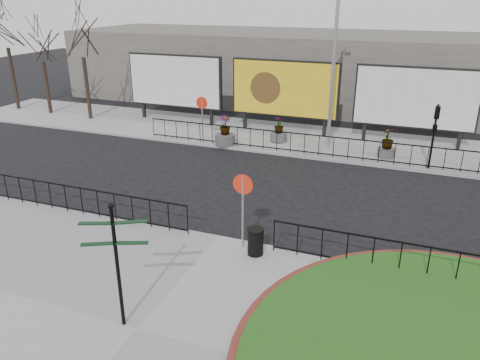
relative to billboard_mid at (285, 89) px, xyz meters
The scene contains 22 objects.
ground 13.31m from the billboard_mid, 83.40° to the right, with size 90.00×90.00×0.00m, color black.
pavement_near 18.21m from the billboard_mid, 85.23° to the right, with size 30.00×10.00×0.12m, color gray.
pavement_far 3.10m from the billboard_mid, 32.94° to the right, with size 44.00×6.00×0.12m, color gray.
railing_near_left 14.15m from the billboard_mid, 108.73° to the right, with size 10.00×0.10×1.10m, color black, non-canonical shape.
railing_near_right 15.62m from the billboard_mid, 58.92° to the right, with size 9.00×0.10×1.10m, color black, non-canonical shape.
railing_far 4.84m from the billboard_mid, 55.75° to the right, with size 18.00×0.10×1.10m, color black, non-canonical shape.
speed_sign_far 5.04m from the billboard_mid, 134.46° to the right, with size 0.64×0.07×2.47m.
speed_sign_near 13.62m from the billboard_mid, 79.41° to the right, with size 0.64×0.07×2.47m.
billboard_left 7.00m from the billboard_mid, behind, with size 6.20×0.31×4.10m.
billboard_mid is the anchor object (origin of this frame).
billboard_right 7.00m from the billboard_mid, ahead, with size 6.20×0.31×4.10m.
lamp_post 4.23m from the billboard_mid, 33.25° to the right, with size 0.74×0.18×9.23m.
signal_pole_a 8.80m from the billboard_mid, 24.42° to the right, with size 0.22×0.26×3.00m.
tree_left 12.63m from the billboard_mid, behind, with size 2.00×2.00×7.00m, color #2D2119, non-canonical shape.
tree_mid 16.05m from the billboard_mid, behind, with size 2.00×2.00×6.20m, color #2D2119, non-canonical shape.
tree_far 19.07m from the billboard_mid, behind, with size 2.00×2.00×7.50m, color #2D2119, non-canonical shape.
building_backdrop 9.15m from the billboard_mid, 80.57° to the left, with size 40.00×10.00×5.00m, color #645D57.
fingerpost_sign 17.97m from the billboard_mid, 86.50° to the right, with size 1.46×0.85×3.25m.
litter_bin 14.13m from the billboard_mid, 77.51° to the right, with size 0.53×0.53×0.88m.
planter_a 4.62m from the billboard_mid, 121.60° to the right, with size 1.08×1.08×1.57m.
planter_b 2.82m from the billboard_mid, 81.35° to the right, with size 0.91×0.91×1.36m.
planter_c 6.83m from the billboard_mid, 23.54° to the right, with size 0.86×0.86×1.47m.
Camera 1 is at (5.59, -12.66, 7.67)m, focal length 35.00 mm.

